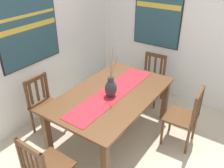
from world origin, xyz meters
The scene contains 12 objects.
ground_plane centered at (0.00, 0.00, -0.01)m, with size 6.40×6.40×0.03m, color beige.
wall_back centered at (0.00, 1.86, 1.35)m, with size 6.40×0.12×2.70m, color silver.
wall_side centered at (1.86, 0.00, 1.35)m, with size 0.12×6.40×2.70m, color silver.
dining_table centered at (0.18, 0.52, 0.65)m, with size 1.80×1.10×0.75m.
table_runner centered at (0.18, 0.52, 0.75)m, with size 1.66×0.36×0.01m, color #B7232D.
centerpiece_vase centered at (0.10, 0.48, 0.89)m, with size 0.20×0.21×0.77m.
chair_0 centered at (1.42, 0.51, 0.46)m, with size 0.45×0.45×0.87m.
chair_1 centered at (0.62, -0.41, 0.48)m, with size 0.44×0.44×0.91m.
chair_2 centered at (-0.27, 1.42, 0.46)m, with size 0.42×0.42×0.89m.
chair_3 centered at (-1.09, 0.51, 0.47)m, with size 0.42×0.42×0.88m.
painting_on_back_wall centered at (-0.06, 1.79, 1.55)m, with size 1.03×0.05×1.16m.
painting_on_side_wall centered at (1.79, 0.66, 1.55)m, with size 0.05×0.88×1.24m.
Camera 1 is at (-2.15, -1.08, 2.48)m, focal length 38.48 mm.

